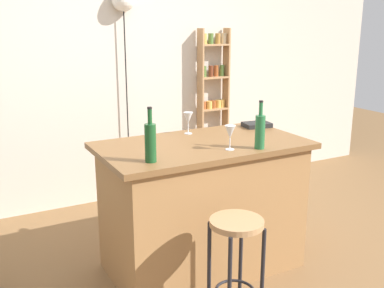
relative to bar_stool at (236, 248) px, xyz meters
name	(u,v)px	position (x,y,z in m)	size (l,w,h in m)	color
ground	(223,285)	(0.16, 0.38, -0.50)	(12.00, 12.00, 0.00)	brown
back_wall	(120,60)	(0.16, 2.33, 0.90)	(6.40, 0.10, 2.80)	beige
kitchen_counter	(202,206)	(0.16, 0.68, -0.02)	(1.45, 0.80, 0.95)	#9E7042
bar_stool	(236,248)	(0.00, 0.00, 0.00)	(0.31, 0.31, 0.68)	black
spice_shelf	(213,110)	(1.14, 2.20, 0.34)	(0.34, 0.13, 1.70)	tan
bottle_wine_red	(260,131)	(0.42, 0.37, 0.58)	(0.07, 0.07, 0.32)	#236638
bottle_olive_oil	(150,141)	(-0.34, 0.44, 0.58)	(0.07, 0.07, 0.34)	#194C23
wine_glass_left	(230,132)	(0.23, 0.44, 0.57)	(0.07, 0.07, 0.16)	silver
wine_glass_center	(188,118)	(0.19, 0.96, 0.57)	(0.07, 0.07, 0.16)	silver
cookbook	(257,125)	(0.78, 0.90, 0.47)	(0.21, 0.15, 0.04)	black
pendant_globe_light	(123,2)	(0.17, 2.22, 1.44)	(0.22, 0.22, 2.07)	black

